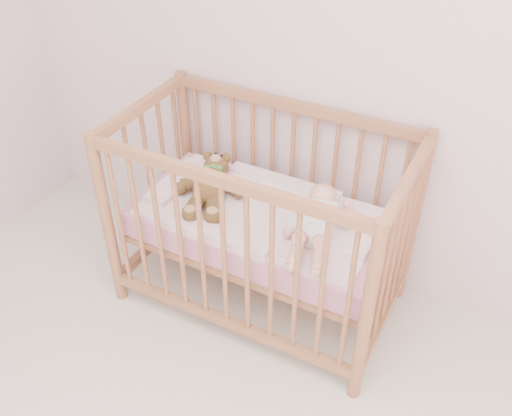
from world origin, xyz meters
The scene contains 6 objects.
wall_back centered at (0.00, 2.00, 1.35)m, with size 4.00×0.02×2.70m, color beige.
crib centered at (-0.34, 1.60, 0.50)m, with size 1.36×0.76×1.00m, color #AA6E48, non-canonical shape.
mattress centered at (-0.34, 1.60, 0.49)m, with size 1.22×0.62×0.13m, color #C67C95.
blanket centered at (-0.34, 1.60, 0.56)m, with size 1.10×0.58×0.06m, color pink, non-canonical shape.
baby centered at (-0.05, 1.58, 0.64)m, with size 0.29×0.59×0.14m, color white, non-canonical shape.
teddy_bear centered at (-0.61, 1.58, 0.65)m, with size 0.36×0.51×0.14m, color brown, non-canonical shape.
Camera 1 is at (0.63, -0.31, 2.22)m, focal length 40.00 mm.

